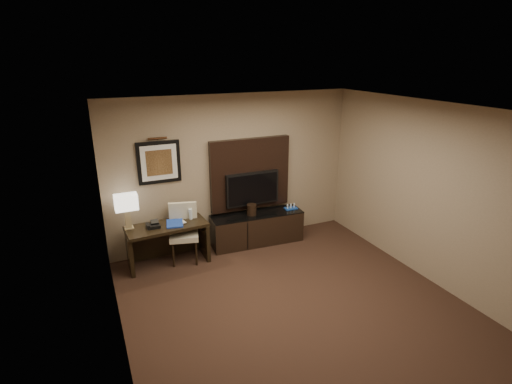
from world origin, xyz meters
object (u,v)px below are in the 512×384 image
desk (168,244)px  water_bottle (191,214)px  ice_bucket (252,210)px  minibar_tray (291,207)px  tv (252,189)px  table_lamp (127,211)px  desk_chair (184,234)px  desk_phone (153,224)px  credenza (257,228)px

desk → water_bottle: water_bottle is taller
ice_bucket → minibar_tray: size_ratio=0.83×
tv → table_lamp: 2.20m
desk_chair → ice_bucket: (1.28, 0.12, 0.19)m
desk_chair → desk: bearing=-171.4°
desk → desk_phone: size_ratio=6.33×
desk_chair → minibar_tray: (2.06, 0.09, 0.14)m
desk → ice_bucket: (1.55, 0.10, 0.33)m
desk_phone → desk_chair: bearing=-1.5°
desk_chair → ice_bucket: size_ratio=4.96×
desk → water_bottle: size_ratio=7.21×
desk_chair → minibar_tray: 2.07m
desk → desk_chair: size_ratio=1.33×
desk → desk_chair: desk_chair is taller
desk → water_bottle: 0.61m
tv → ice_bucket: (-0.08, -0.14, -0.34)m
desk → desk_phone: (-0.21, -0.01, 0.40)m
minibar_tray → credenza: bearing=176.9°
credenza → table_lamp: bearing=-177.1°
credenza → ice_bucket: (-0.11, -0.00, 0.39)m
tv → water_bottle: size_ratio=5.58×
table_lamp → ice_bucket: (2.12, -0.02, -0.32)m
desk → minibar_tray: bearing=-2.4°
table_lamp → water_bottle: size_ratio=3.34×
desk_chair → ice_bucket: bearing=20.0°
credenza → water_bottle: bearing=-175.9°
credenza → table_lamp: (-2.23, 0.02, 0.70)m
water_bottle → ice_bucket: 1.13m
table_lamp → desk_phone: table_lamp is taller
credenza → water_bottle: water_bottle is taller
table_lamp → water_bottle: table_lamp is taller
credenza → water_bottle: (-1.23, -0.02, 0.49)m
desk → ice_bucket: 1.59m
desk_chair → desk_phone: size_ratio=4.75×
desk_chair → water_bottle: bearing=49.8°
desk_chair → tv: bearing=25.6°
desk_chair → table_lamp: 0.99m
desk_chair → desk_phone: bearing=-168.0°
minibar_tray → desk: bearing=-178.4°
desk_phone → ice_bucket: bearing=4.3°
credenza → desk_phone: bearing=-173.4°
ice_bucket → tv: bearing=61.8°
tv → ice_bucket: 0.38m
ice_bucket → desk: bearing=-176.4°
table_lamp → minibar_tray: bearing=-1.1°
minibar_tray → water_bottle: bearing=179.4°
table_lamp → minibar_tray: 2.93m
tv → credenza: bearing=-78.2°
credenza → table_lamp: table_lamp is taller
desk_chair → table_lamp: (-0.84, 0.15, 0.51)m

